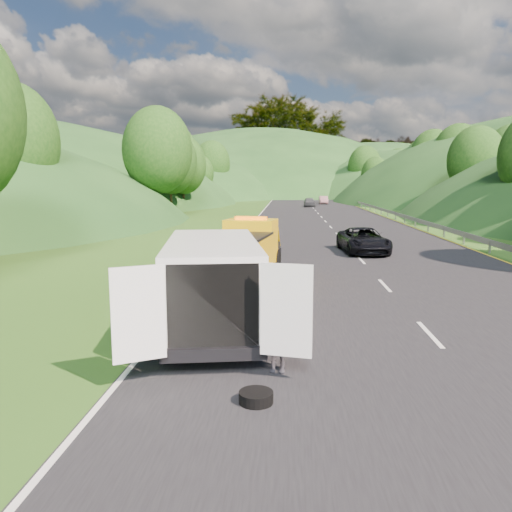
# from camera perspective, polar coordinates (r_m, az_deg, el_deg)

# --- Properties ---
(ground) EXTENTS (320.00, 320.00, 0.00)m
(ground) POSITION_cam_1_polar(r_m,az_deg,el_deg) (15.05, 6.01, -6.45)
(ground) COLOR #38661E
(ground) RESTS_ON ground
(road_surface) EXTENTS (14.00, 200.00, 0.02)m
(road_surface) POSITION_cam_1_polar(r_m,az_deg,el_deg) (54.79, 7.48, 4.44)
(road_surface) COLOR black
(road_surface) RESTS_ON ground
(guardrail) EXTENTS (0.06, 140.00, 1.52)m
(guardrail) POSITION_cam_1_polar(r_m,az_deg,el_deg) (68.03, 12.96, 5.08)
(guardrail) COLOR gray
(guardrail) RESTS_ON ground
(tree_line_left) EXTENTS (14.00, 140.00, 14.00)m
(tree_line_left) POSITION_cam_1_polar(r_m,az_deg,el_deg) (76.85, -10.21, 5.53)
(tree_line_left) COLOR #2F5819
(tree_line_left) RESTS_ON ground
(tree_line_right) EXTENTS (14.00, 140.00, 14.00)m
(tree_line_right) POSITION_cam_1_polar(r_m,az_deg,el_deg) (78.28, 21.32, 5.14)
(tree_line_right) COLOR #2F5819
(tree_line_right) RESTS_ON ground
(hills_backdrop) EXTENTS (201.00, 288.60, 44.00)m
(hills_backdrop) POSITION_cam_1_polar(r_m,az_deg,el_deg) (149.45, 6.44, 7.03)
(hills_backdrop) COLOR #2D5B23
(hills_backdrop) RESTS_ON ground
(tow_truck) EXTENTS (2.87, 5.88, 2.42)m
(tow_truck) POSITION_cam_1_polar(r_m,az_deg,el_deg) (20.01, -1.24, 0.80)
(tow_truck) COLOR black
(tow_truck) RESTS_ON ground
(white_van) EXTENTS (3.95, 7.19, 2.43)m
(white_van) POSITION_cam_1_polar(r_m,az_deg,el_deg) (12.79, -4.99, -2.81)
(white_van) COLOR black
(white_van) RESTS_ON ground
(woman) EXTENTS (0.60, 0.72, 1.73)m
(woman) POSITION_cam_1_polar(r_m,az_deg,el_deg) (15.23, -3.87, -6.25)
(woman) COLOR silver
(woman) RESTS_ON ground
(child) EXTENTS (0.62, 0.55, 1.07)m
(child) POSITION_cam_1_polar(r_m,az_deg,el_deg) (14.37, -5.02, -7.17)
(child) COLOR #C8C76A
(child) RESTS_ON ground
(worker) EXTENTS (1.15, 0.75, 1.68)m
(worker) POSITION_cam_1_polar(r_m,az_deg,el_deg) (10.49, 2.47, -13.20)
(worker) COLOR black
(worker) RESTS_ON ground
(suitcase) EXTENTS (0.33, 0.19, 0.53)m
(suitcase) POSITION_cam_1_polar(r_m,az_deg,el_deg) (16.43, -13.03, -4.40)
(suitcase) COLOR #63614A
(suitcase) RESTS_ON ground
(spare_tire) EXTENTS (0.61, 0.61, 0.20)m
(spare_tire) POSITION_cam_1_polar(r_m,az_deg,el_deg) (9.17, 0.00, -16.51)
(spare_tire) COLOR black
(spare_tire) RESTS_ON ground
(passing_suv) EXTENTS (2.62, 5.01, 1.35)m
(passing_suv) POSITION_cam_1_polar(r_m,az_deg,el_deg) (27.87, 12.12, 0.35)
(passing_suv) COLOR black
(passing_suv) RESTS_ON ground
(dist_car_a) EXTENTS (1.68, 4.17, 1.42)m
(dist_car_a) POSITION_cam_1_polar(r_m,az_deg,el_deg) (76.68, 6.13, 5.61)
(dist_car_a) COLOR #414145
(dist_car_a) RESTS_ON ground
(dist_car_b) EXTENTS (1.42, 4.06, 1.34)m
(dist_car_b) POSITION_cam_1_polar(r_m,az_deg,el_deg) (85.95, 7.71, 5.90)
(dist_car_b) COLOR #82575B
(dist_car_b) RESTS_ON ground
(dist_car_c) EXTENTS (2.10, 5.15, 1.50)m
(dist_car_c) POSITION_cam_1_polar(r_m,az_deg,el_deg) (111.76, 5.82, 6.53)
(dist_car_c) COLOR #914857
(dist_car_c) RESTS_ON ground
(dist_car_d) EXTENTS (1.68, 4.17, 1.42)m
(dist_car_d) POSITION_cam_1_polar(r_m,az_deg,el_deg) (121.00, 5.35, 6.69)
(dist_car_d) COLOR gray
(dist_car_d) RESTS_ON ground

